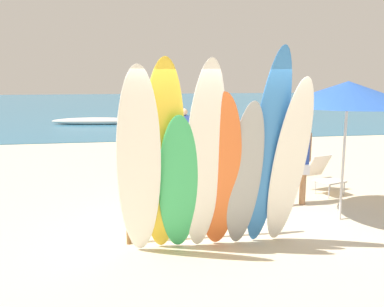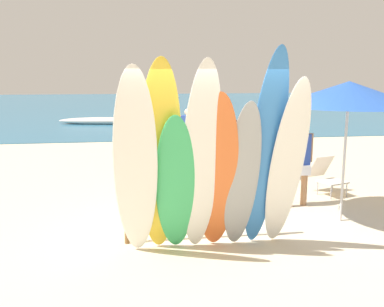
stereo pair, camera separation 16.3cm
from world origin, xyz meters
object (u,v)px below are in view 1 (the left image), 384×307
object	(u,v)px
surfboard_blue_6	(268,153)
surfboard_grey_5	(244,177)
beachgoer_near_rack	(184,130)
beachgoer_midbeach	(262,140)
surfboard_orange_4	(220,174)
beachgoer_photographing	(226,139)
surfboard_yellow_1	(163,160)
beach_umbrella	(348,94)
beach_chair_red	(323,173)
surfboard_white_0	(139,167)
surfboard_green_2	(178,186)
distant_boat	(98,121)
surfboard_white_7	(289,165)
surfboard_rack	(205,209)
beachgoer_by_water	(297,158)
surfboard_white_3	(204,162)

from	to	relation	value
surfboard_blue_6	surfboard_grey_5	bearing A→B (deg)	168.78
beachgoer_near_rack	beachgoer_midbeach	xyz separation A→B (m)	(1.45, -2.57, 0.06)
surfboard_orange_4	beachgoer_photographing	world-z (taller)	surfboard_orange_4
surfboard_yellow_1	beach_umbrella	xyz separation A→B (m)	(3.11, 0.96, 0.80)
surfboard_grey_5	beachgoer_near_rack	world-z (taller)	surfboard_grey_5
beach_chair_red	surfboard_blue_6	bearing A→B (deg)	-148.12
surfboard_white_0	surfboard_green_2	xyz separation A→B (m)	(0.52, 0.14, -0.30)
distant_boat	surfboard_grey_5	bearing A→B (deg)	-80.30
surfboard_grey_5	distant_boat	distance (m)	16.28
beach_chair_red	surfboard_white_7	bearing A→B (deg)	-143.91
beachgoer_midbeach	distant_boat	size ratio (longest dim) A/B	0.34
surfboard_green_2	surfboard_white_7	size ratio (longest dim) A/B	0.81
surfboard_orange_4	beach_umbrella	bearing A→B (deg)	28.80
beachgoer_photographing	beach_umbrella	world-z (taller)	beach_umbrella
surfboard_white_7	beachgoer_photographing	world-z (taller)	surfboard_white_7
surfboard_rack	distant_boat	bearing A→B (deg)	98.48
surfboard_orange_4	beachgoer_photographing	bearing A→B (deg)	80.30
surfboard_orange_4	surfboard_blue_6	xyz separation A→B (m)	(0.66, -0.02, 0.28)
surfboard_white_0	beachgoer_near_rack	xyz separation A→B (m)	(1.59, 6.67, -0.42)
surfboard_grey_5	beachgoer_near_rack	distance (m)	6.55
surfboard_white_0	surfboard_white_7	world-z (taller)	surfboard_white_0
beachgoer_photographing	beach_umbrella	xyz separation A→B (m)	(1.13, -3.44, 1.23)
surfboard_grey_5	beach_chair_red	size ratio (longest dim) A/B	2.56
surfboard_white_0	surfboard_white_7	xyz separation A→B (m)	(2.04, 0.09, -0.07)
distant_boat	beachgoer_near_rack	bearing A→B (deg)	-72.99
surfboard_green_2	surfboard_white_7	world-z (taller)	surfboard_white_7
surfboard_white_7	beachgoer_photographing	distance (m)	4.48
surfboard_green_2	surfboard_orange_4	bearing A→B (deg)	2.08
surfboard_blue_6	beach_chair_red	world-z (taller)	surfboard_blue_6
beachgoer_midbeach	beachgoer_by_water	distance (m)	2.10
surfboard_rack	surfboard_white_0	xyz separation A→B (m)	(-0.99, -0.65, 0.82)
beachgoer_by_water	beach_umbrella	distance (m)	1.57
surfboard_green_2	surfboard_orange_4	size ratio (longest dim) A/B	0.87
surfboard_orange_4	beach_chair_red	xyz separation A→B (m)	(2.85, 2.62, -0.70)
surfboard_rack	beachgoer_midbeach	xyz separation A→B (m)	(2.04, 3.45, 0.46)
surfboard_green_2	beachgoer_photographing	distance (m)	4.75
surfboard_rack	beachgoer_photographing	distance (m)	4.14
surfboard_orange_4	beachgoer_photographing	xyz separation A→B (m)	(1.23, 4.44, -0.22)
surfboard_white_0	beachgoer_by_water	bearing A→B (deg)	35.24
surfboard_yellow_1	distant_boat	xyz separation A→B (m)	(-1.64, 16.00, -1.16)
beachgoer_midbeach	beach_umbrella	bearing A→B (deg)	175.16
surfboard_white_0	beach_chair_red	xyz separation A→B (m)	(3.92, 2.73, -0.86)
surfboard_white_0	distant_boat	bearing A→B (deg)	96.21
surfboard_yellow_1	beach_umbrella	bearing A→B (deg)	16.13
surfboard_rack	surfboard_white_7	bearing A→B (deg)	-28.21
surfboard_white_7	distant_boat	xyz separation A→B (m)	(-3.35, 16.06, -1.05)
beach_umbrella	surfboard_yellow_1	bearing A→B (deg)	-162.83
surfboard_white_3	beach_chair_red	world-z (taller)	surfboard_white_3
surfboard_white_3	surfboard_white_0	bearing A→B (deg)	-179.11
surfboard_grey_5	beachgoer_midbeach	world-z (taller)	surfboard_grey_5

